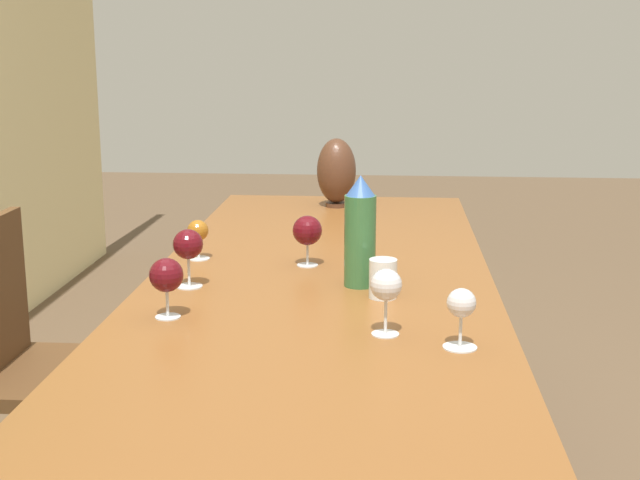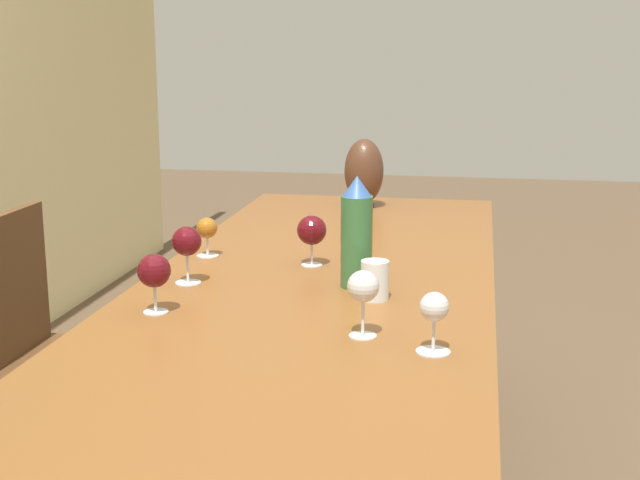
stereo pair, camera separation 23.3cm
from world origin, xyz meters
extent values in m
cube|color=brown|center=(0.00, 0.00, 0.74)|extent=(2.93, 0.91, 0.04)
cylinder|color=brown|center=(1.36, -0.35, 0.36)|extent=(0.07, 0.07, 0.72)
cylinder|color=brown|center=(1.36, 0.35, 0.36)|extent=(0.07, 0.07, 0.72)
cylinder|color=#336638|center=(0.17, -0.11, 0.88)|extent=(0.08, 0.08, 0.23)
cone|color=#33599E|center=(0.17, -0.11, 1.02)|extent=(0.07, 0.07, 0.05)
cylinder|color=silver|center=(0.06, -0.17, 0.81)|extent=(0.07, 0.07, 0.10)
cylinder|color=#4C2D1E|center=(1.24, 0.02, 0.77)|extent=(0.08, 0.08, 0.01)
ellipsoid|color=#4C2D1E|center=(1.24, 0.02, 0.90)|extent=(0.15, 0.15, 0.24)
cylinder|color=silver|center=(0.41, 0.36, 0.76)|extent=(0.06, 0.06, 0.00)
cylinder|color=silver|center=(0.41, 0.36, 0.79)|extent=(0.01, 0.01, 0.06)
sphere|color=#995B19|center=(0.41, 0.36, 0.85)|extent=(0.06, 0.06, 0.06)
cylinder|color=silver|center=(-0.13, 0.32, 0.76)|extent=(0.06, 0.06, 0.00)
cylinder|color=silver|center=(-0.13, 0.32, 0.80)|extent=(0.01, 0.01, 0.06)
sphere|color=#510C14|center=(-0.13, 0.32, 0.86)|extent=(0.08, 0.08, 0.08)
cylinder|color=silver|center=(0.36, 0.04, 0.76)|extent=(0.06, 0.06, 0.00)
cylinder|color=silver|center=(0.36, 0.04, 0.80)|extent=(0.01, 0.01, 0.06)
sphere|color=#510C14|center=(0.36, 0.04, 0.86)|extent=(0.08, 0.08, 0.08)
cylinder|color=silver|center=(-0.29, -0.33, 0.76)|extent=(0.07, 0.07, 0.00)
cylinder|color=silver|center=(-0.29, -0.33, 0.80)|extent=(0.01, 0.01, 0.07)
sphere|color=silver|center=(-0.29, -0.33, 0.86)|extent=(0.06, 0.06, 0.06)
cylinder|color=silver|center=(0.12, 0.32, 0.76)|extent=(0.07, 0.07, 0.00)
cylinder|color=silver|center=(0.12, 0.32, 0.80)|extent=(0.01, 0.01, 0.08)
sphere|color=#510C14|center=(0.12, 0.32, 0.87)|extent=(0.08, 0.08, 0.08)
cylinder|color=silver|center=(-0.22, -0.18, 0.76)|extent=(0.06, 0.06, 0.00)
cylinder|color=silver|center=(-0.22, -0.18, 0.80)|extent=(0.01, 0.01, 0.08)
sphere|color=silver|center=(-0.22, -0.18, 0.87)|extent=(0.07, 0.07, 0.07)
cube|color=brown|center=(0.28, 0.72, 0.44)|extent=(0.44, 0.44, 0.04)
cube|color=brown|center=(0.28, 0.92, 0.68)|extent=(0.40, 0.03, 0.43)
cylinder|color=brown|center=(0.09, 0.53, 0.21)|extent=(0.04, 0.04, 0.42)
cylinder|color=brown|center=(0.47, 0.53, 0.21)|extent=(0.04, 0.04, 0.42)
cylinder|color=brown|center=(0.47, 0.91, 0.21)|extent=(0.04, 0.04, 0.42)
camera|label=1|loc=(-2.03, -0.18, 1.38)|focal=50.00mm
camera|label=2|loc=(-2.00, -0.41, 1.38)|focal=50.00mm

